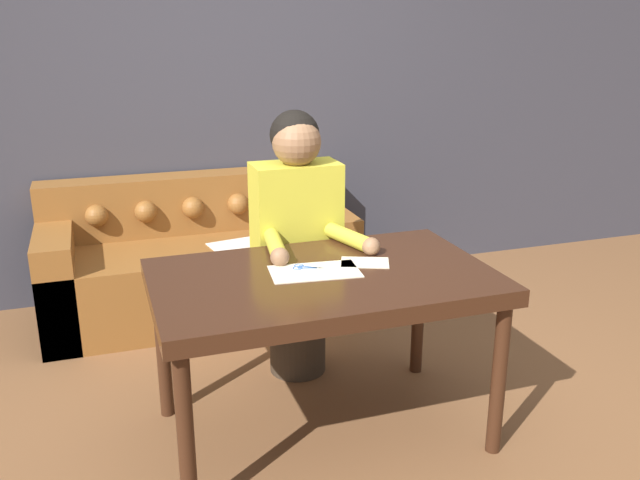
# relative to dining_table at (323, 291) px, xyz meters

# --- Properties ---
(ground_plane) EXTENTS (16.00, 16.00, 0.00)m
(ground_plane) POSITION_rel_dining_table_xyz_m (0.08, -0.09, -0.65)
(ground_plane) COLOR brown
(wall_back) EXTENTS (8.00, 0.06, 2.60)m
(wall_back) POSITION_rel_dining_table_xyz_m (0.08, 1.87, 0.65)
(wall_back) COLOR #383842
(wall_back) RESTS_ON ground_plane
(dining_table) EXTENTS (1.36, 0.83, 0.73)m
(dining_table) POSITION_rel_dining_table_xyz_m (0.00, 0.00, 0.00)
(dining_table) COLOR #381E11
(dining_table) RESTS_ON ground_plane
(couch) EXTENTS (1.78, 0.78, 0.79)m
(couch) POSITION_rel_dining_table_xyz_m (-0.29, 1.47, -0.35)
(couch) COLOR brown
(couch) RESTS_ON ground_plane
(person) EXTENTS (0.49, 0.59, 1.31)m
(person) POSITION_rel_dining_table_xyz_m (0.06, 0.55, 0.03)
(person) COLOR #33281E
(person) RESTS_ON ground_plane
(pattern_paper_main) EXTENTS (0.38, 0.24, 0.00)m
(pattern_paper_main) POSITION_rel_dining_table_xyz_m (-0.03, 0.03, 0.08)
(pattern_paper_main) COLOR beige
(pattern_paper_main) RESTS_ON dining_table
(pattern_paper_offcut) EXTENTS (0.23, 0.20, 0.00)m
(pattern_paper_offcut) POSITION_rel_dining_table_xyz_m (0.21, 0.06, 0.08)
(pattern_paper_offcut) COLOR beige
(pattern_paper_offcut) RESTS_ON dining_table
(scissors) EXTENTS (0.22, 0.15, 0.01)m
(scissors) POSITION_rel_dining_table_xyz_m (-0.03, 0.07, 0.08)
(scissors) COLOR silver
(scissors) RESTS_ON dining_table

